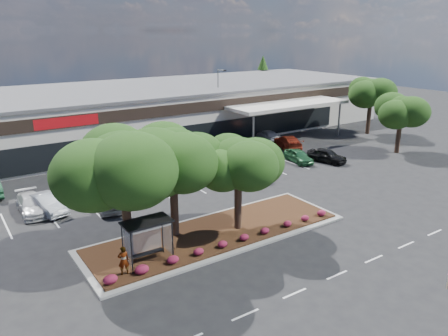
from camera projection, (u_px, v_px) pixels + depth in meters
ground at (279, 250)px, 27.14m from camera, size 160.00×160.00×0.00m
retail_store at (97, 116)px, 53.02m from camera, size 80.40×25.20×6.25m
landscape_island at (217, 233)px, 29.20m from camera, size 18.00×6.00×0.26m
lane_markings at (193, 200)px, 35.30m from camera, size 33.12×20.06×0.01m
shrub_row at (235, 240)px, 27.42m from camera, size 17.00×0.80×0.50m
bus_shelter at (146, 229)px, 24.77m from camera, size 2.75×1.55×2.59m
island_tree_west at (125, 191)px, 25.16m from camera, size 7.20×7.20×7.89m
island_tree_mid at (173, 182)px, 27.67m from camera, size 6.60×6.60×7.32m
island_tree_east at (238, 182)px, 28.74m from camera, size 5.80×5.80×6.50m
tree_east_near at (400, 124)px, 47.95m from camera, size 5.60×5.60×6.51m
tree_east_far at (370, 105)px, 56.77m from camera, size 6.40×6.40×7.62m
conifer_north_east at (262, 80)px, 78.71m from camera, size 3.96×3.96×9.00m
person_waiting at (124, 260)px, 23.77m from camera, size 0.70×0.54×1.68m
light_pole at (219, 107)px, 55.59m from camera, size 1.42×0.73×8.50m
survey_stake at (448, 278)px, 22.92m from camera, size 0.07×0.14×0.97m
car_0 at (46, 204)px, 32.59m from camera, size 2.50×4.52×1.41m
car_1 at (32, 205)px, 32.56m from camera, size 1.93×4.60×1.33m
car_2 at (109, 198)px, 33.48m from camera, size 2.82×4.84×1.55m
car_3 at (143, 179)px, 37.61m from camera, size 3.32×5.18×1.64m
car_4 at (177, 174)px, 39.59m from camera, size 1.58×4.11×1.34m
car_5 at (237, 162)px, 43.16m from camera, size 2.64×4.28×1.33m
car_6 at (255, 170)px, 40.29m from camera, size 2.54×4.52×1.45m
car_7 at (299, 156)px, 45.12m from camera, size 2.31×4.18×1.34m
car_8 at (327, 155)px, 45.18m from camera, size 2.66×4.44×1.41m
car_12 at (133, 158)px, 44.16m from camera, size 3.44×5.71×1.48m
car_13 at (187, 159)px, 43.54m from camera, size 4.06×6.12×1.65m
car_14 at (225, 150)px, 46.76m from camera, size 2.45×4.90×1.60m
car_15 at (238, 143)px, 50.40m from camera, size 2.87×4.20×1.33m
car_16 at (288, 142)px, 50.50m from camera, size 3.83×5.55×1.49m
car_17 at (267, 135)px, 54.01m from camera, size 2.29×4.30×1.39m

